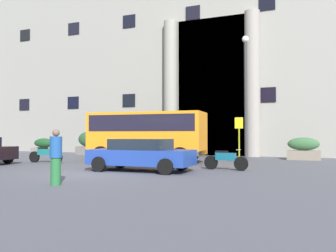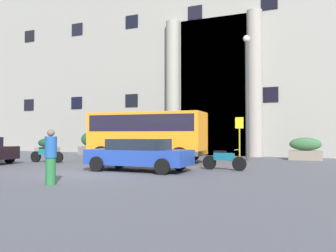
% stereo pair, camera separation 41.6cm
% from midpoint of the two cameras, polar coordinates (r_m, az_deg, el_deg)
% --- Properties ---
extents(ground_plane, '(80.00, 64.00, 0.12)m').
position_cam_midpoint_polar(ground_plane, '(14.20, -12.67, -7.76)').
color(ground_plane, '#4B4B56').
extents(office_building_facade, '(40.27, 9.78, 19.35)m').
position_cam_midpoint_polar(office_building_facade, '(31.29, 6.25, 13.69)').
color(office_building_facade, gray).
rests_on(office_building_facade, ground_plane).
extents(orange_minibus, '(6.39, 2.95, 2.71)m').
position_cam_midpoint_polar(orange_minibus, '(19.04, -4.04, -1.10)').
color(orange_minibus, orange).
rests_on(orange_minibus, ground_plane).
extents(bus_stop_sign, '(0.44, 0.08, 2.45)m').
position_cam_midpoint_polar(bus_stop_sign, '(19.19, 10.94, -1.37)').
color(bus_stop_sign, '#959E1A').
rests_on(bus_stop_sign, ground_plane).
extents(hedge_planter_far_east, '(1.88, 0.77, 1.34)m').
position_cam_midpoint_polar(hedge_planter_far_east, '(22.29, 20.79, -3.56)').
color(hedge_planter_far_east, gray).
rests_on(hedge_planter_far_east, ground_plane).
extents(hedge_planter_west, '(1.87, 0.97, 1.27)m').
position_cam_midpoint_polar(hedge_planter_west, '(23.89, -2.50, -3.58)').
color(hedge_planter_west, slate).
rests_on(hedge_planter_west, ground_plane).
extents(hedge_planter_far_west, '(1.69, 0.83, 1.72)m').
position_cam_midpoint_polar(hedge_planter_far_west, '(26.94, -13.42, -2.84)').
color(hedge_planter_far_west, '#69625D').
rests_on(hedge_planter_far_west, ground_plane).
extents(hedge_planter_entrance_right, '(1.86, 0.88, 1.22)m').
position_cam_midpoint_polar(hedge_planter_entrance_right, '(29.48, -20.05, -3.14)').
color(hedge_planter_entrance_right, slate).
rests_on(hedge_planter_entrance_right, ground_plane).
extents(parked_estate_mid, '(4.34, 1.99, 1.34)m').
position_cam_midpoint_polar(parked_estate_mid, '(14.59, -5.26, -4.63)').
color(parked_estate_mid, '#1F3B97').
rests_on(parked_estate_mid, ground_plane).
extents(scooter_by_planter, '(2.04, 0.55, 0.89)m').
position_cam_midpoint_polar(scooter_by_planter, '(20.07, -20.04, -4.35)').
color(scooter_by_planter, black).
rests_on(scooter_by_planter, ground_plane).
extents(motorcycle_far_end, '(2.06, 0.64, 0.89)m').
position_cam_midpoint_polar(motorcycle_far_end, '(17.60, -9.44, -4.84)').
color(motorcycle_far_end, black).
rests_on(motorcycle_far_end, ground_plane).
extents(motorcycle_near_kerb, '(1.95, 0.55, 0.89)m').
position_cam_midpoint_polar(motorcycle_near_kerb, '(15.15, 8.49, -5.42)').
color(motorcycle_near_kerb, black).
rests_on(motorcycle_near_kerb, ground_plane).
extents(pedestrian_man_red_shirt, '(0.36, 0.36, 1.68)m').
position_cam_midpoint_polar(pedestrian_man_red_shirt, '(11.09, -18.91, -4.81)').
color(pedestrian_man_red_shirt, '#236535').
rests_on(pedestrian_man_red_shirt, ground_plane).
extents(lamppost_plaza_centre, '(0.40, 0.40, 7.36)m').
position_cam_midpoint_polar(lamppost_plaza_centre, '(21.09, 12.05, 6.20)').
color(lamppost_plaza_centre, '#313436').
rests_on(lamppost_plaza_centre, ground_plane).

